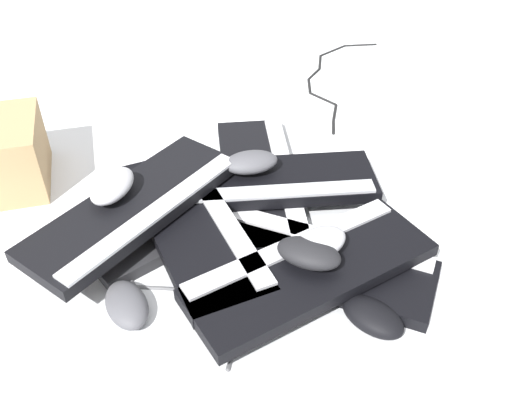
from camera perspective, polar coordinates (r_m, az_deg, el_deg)
ground_plane at (r=1.13m, az=-2.56°, el=-1.64°), size 3.20×3.20×0.00m
keyboard_0 at (r=1.03m, az=5.47°, el=-5.45°), size 0.46×0.30×0.03m
keyboard_1 at (r=1.21m, az=0.42°, el=2.59°), size 0.43×0.40×0.03m
keyboard_2 at (r=1.13m, az=-6.59°, el=-0.79°), size 0.20×0.46×0.03m
keyboard_3 at (r=1.06m, az=-6.32°, el=-1.94°), size 0.46×0.30×0.03m
keyboard_4 at (r=1.16m, az=0.92°, el=2.37°), size 0.40×0.43×0.03m
keyboard_5 at (r=0.97m, az=5.46°, el=-6.50°), size 0.26×0.46×0.03m
keyboard_6 at (r=1.07m, az=-11.97°, el=-0.17°), size 0.20×0.46×0.03m
mouse_0 at (r=1.15m, az=-0.53°, el=4.30°), size 0.11×0.13×0.04m
mouse_1 at (r=0.96m, az=6.06°, el=-4.03°), size 0.08×0.12×0.04m
mouse_2 at (r=1.07m, az=-14.19°, el=1.88°), size 0.11×0.13×0.04m
mouse_3 at (r=0.95m, az=5.30°, el=-4.83°), size 0.13×0.10×0.04m
mouse_4 at (r=0.97m, az=-12.80°, el=-9.70°), size 0.13×0.10×0.04m
mouse_5 at (r=0.95m, az=11.59°, el=-10.88°), size 0.11×0.07×0.04m
cable_0 at (r=1.03m, az=-7.65°, el=-6.64°), size 0.35×0.22×0.01m
cable_1 at (r=1.65m, az=7.41°, el=12.68°), size 0.30×0.51×0.01m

